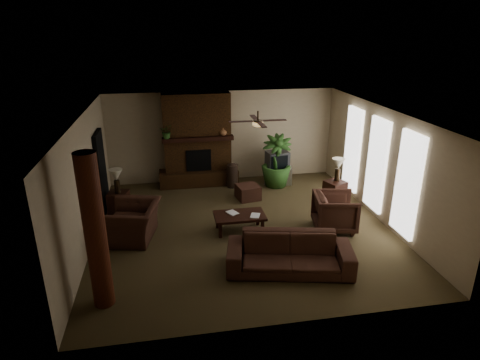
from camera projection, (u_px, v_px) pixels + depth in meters
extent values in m
plane|color=#4D3F26|center=(243.00, 228.00, 9.98)|extent=(7.00, 7.00, 0.00)
plane|color=silver|center=(243.00, 114.00, 8.99)|extent=(7.00, 7.00, 0.00)
plane|color=tan|center=(222.00, 136.00, 12.71)|extent=(7.00, 0.00, 7.00)
plane|color=tan|center=(285.00, 250.00, 6.26)|extent=(7.00, 0.00, 7.00)
plane|color=tan|center=(85.00, 184.00, 8.91)|extent=(0.00, 7.00, 7.00)
plane|color=tan|center=(383.00, 165.00, 10.06)|extent=(0.00, 7.00, 7.00)
cube|color=#472913|center=(197.00, 140.00, 12.34)|extent=(2.00, 0.50, 2.80)
cube|color=#472913|center=(199.00, 177.00, 12.67)|extent=(2.40, 0.70, 0.45)
cube|color=black|center=(199.00, 160.00, 12.31)|extent=(0.75, 0.04, 0.65)
cube|color=black|center=(198.00, 139.00, 12.05)|extent=(2.10, 0.28, 0.12)
cube|color=white|center=(352.00, 149.00, 11.55)|extent=(0.08, 0.85, 2.35)
cube|color=white|center=(376.00, 165.00, 10.26)|extent=(0.08, 0.85, 2.35)
cube|color=white|center=(407.00, 185.00, 8.97)|extent=(0.08, 0.85, 2.35)
cylinder|color=#562515|center=(95.00, 233.00, 6.79)|extent=(0.36, 0.36, 2.80)
cube|color=black|center=(101.00, 171.00, 10.70)|extent=(0.10, 1.00, 2.10)
cylinder|color=#312416|center=(258.00, 116.00, 9.37)|extent=(0.04, 0.04, 0.24)
cylinder|color=#312416|center=(258.00, 121.00, 9.42)|extent=(0.20, 0.20, 0.06)
ellipsoid|color=#F2BF72|center=(258.00, 124.00, 9.44)|extent=(0.26, 0.26, 0.14)
cube|color=black|center=(275.00, 120.00, 9.48)|extent=(0.55, 0.12, 0.01)
cube|color=black|center=(241.00, 122.00, 9.35)|extent=(0.55, 0.12, 0.01)
cube|color=black|center=(254.00, 117.00, 9.78)|extent=(0.12, 0.55, 0.01)
cube|color=black|center=(262.00, 125.00, 9.04)|extent=(0.12, 0.55, 0.01)
imported|color=#42261C|center=(290.00, 248.00, 8.11)|extent=(2.58, 1.24, 0.97)
imported|color=#42261C|center=(133.00, 216.00, 9.32)|extent=(1.07, 1.41, 1.10)
imported|color=#42261C|center=(335.00, 210.00, 9.77)|extent=(1.05, 1.10, 0.98)
cube|color=black|center=(240.00, 216.00, 9.69)|extent=(1.20, 0.70, 0.06)
cube|color=black|center=(220.00, 230.00, 9.46)|extent=(0.07, 0.07, 0.37)
cube|color=black|center=(262.00, 227.00, 9.62)|extent=(0.07, 0.07, 0.37)
cube|color=black|center=(218.00, 221.00, 9.92)|extent=(0.07, 0.07, 0.37)
cube|color=black|center=(258.00, 218.00, 10.08)|extent=(0.07, 0.07, 0.37)
cube|color=#42261C|center=(248.00, 192.00, 11.60)|extent=(0.70, 0.70, 0.40)
cube|color=#BBBBBE|center=(278.00, 175.00, 12.79)|extent=(0.94, 0.68, 0.50)
cube|color=#3B3B3D|center=(277.00, 160.00, 12.57)|extent=(0.70, 0.57, 0.52)
cube|color=black|center=(280.00, 162.00, 12.32)|extent=(0.52, 0.09, 0.40)
cylinder|color=#30221A|center=(232.00, 176.00, 12.40)|extent=(0.34, 0.34, 0.70)
sphere|color=#30221A|center=(232.00, 168.00, 12.32)|extent=(0.34, 0.34, 0.34)
imported|color=#2F5823|center=(276.00, 172.00, 12.45)|extent=(1.24, 1.75, 0.89)
cube|color=black|center=(119.00, 202.00, 10.76)|extent=(0.58, 0.58, 0.55)
cylinder|color=#312416|center=(117.00, 187.00, 10.56)|extent=(0.15, 0.15, 0.35)
cone|color=beige|center=(116.00, 175.00, 10.45)|extent=(0.38, 0.38, 0.30)
cube|color=black|center=(335.00, 190.00, 11.51)|extent=(0.65, 0.65, 0.55)
cylinder|color=#312416|center=(337.00, 175.00, 11.40)|extent=(0.14, 0.14, 0.35)
cone|color=beige|center=(338.00, 164.00, 11.29)|extent=(0.37, 0.37, 0.30)
imported|color=#2F5823|center=(167.00, 133.00, 11.78)|extent=(0.42, 0.46, 0.33)
imported|color=#925E3A|center=(223.00, 132.00, 12.15)|extent=(0.28, 0.29, 0.22)
imported|color=#999999|center=(229.00, 209.00, 9.63)|extent=(0.21, 0.12, 0.29)
imported|color=#999999|center=(251.00, 210.00, 9.57)|extent=(0.21, 0.10, 0.29)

